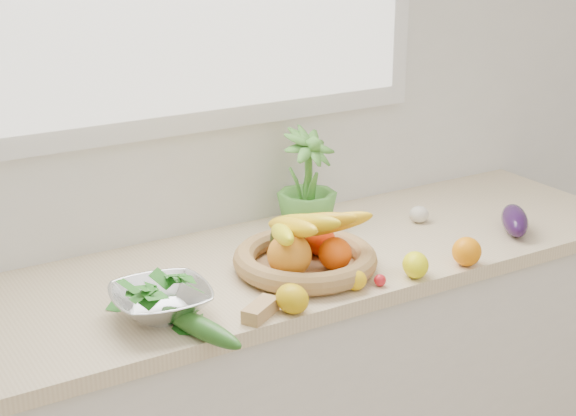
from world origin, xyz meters
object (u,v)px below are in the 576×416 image
cucumber (200,327)px  potted_herb (307,183)px  fruit_basket (304,252)px  apple (291,248)px  colander_with_spinach (161,295)px  eggplant (515,220)px

cucumber → potted_herb: bearing=38.7°
potted_herb → fruit_basket: potted_herb is taller
apple → colander_with_spinach: size_ratio=0.30×
fruit_basket → apple: bearing=85.0°
fruit_basket → colander_with_spinach: bearing=-171.7°
apple → colander_with_spinach: colander_with_spinach is taller
apple → fruit_basket: 0.08m
cucumber → fruit_basket: (0.38, 0.19, 0.03)m
potted_herb → colander_with_spinach: size_ratio=1.23×
apple → potted_herb: 0.27m
eggplant → cucumber: bearing=-174.2°
cucumber → fruit_basket: 0.43m
eggplant → potted_herb: size_ratio=0.61×
eggplant → colander_with_spinach: bearing=178.9°
apple → fruit_basket: fruit_basket is taller
apple → cucumber: (-0.39, -0.26, -0.01)m
cucumber → fruit_basket: bearing=25.9°
eggplant → colander_with_spinach: 1.08m
potted_herb → colander_with_spinach: 0.68m
cucumber → eggplant: bearing=5.8°
fruit_basket → potted_herb: bearing=56.4°
apple → colander_with_spinach: 0.45m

